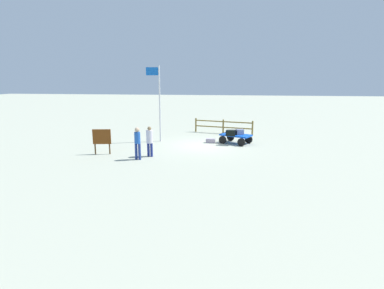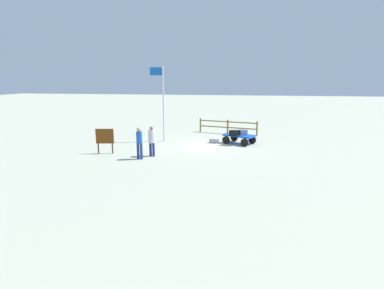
# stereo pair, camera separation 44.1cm
# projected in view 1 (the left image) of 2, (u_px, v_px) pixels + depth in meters

# --- Properties ---
(ground_plane) EXTENTS (120.00, 120.00, 0.00)m
(ground_plane) POSITION_uv_depth(u_px,v_px,m) (204.00, 145.00, 19.79)
(ground_plane) COLOR #A9AE98
(luggage_cart) EXTENTS (2.21, 1.93, 0.61)m
(luggage_cart) POSITION_uv_depth(u_px,v_px,m) (235.00, 137.00, 20.31)
(luggage_cart) COLOR blue
(luggage_cart) RESTS_ON ground
(suitcase_tan) EXTENTS (0.53, 0.47, 0.35)m
(suitcase_tan) POSITION_uv_depth(u_px,v_px,m) (240.00, 132.00, 20.17)
(suitcase_tan) COLOR gray
(suitcase_tan) RESTS_ON luggage_cart
(suitcase_dark) EXTENTS (0.61, 0.43, 0.29)m
(suitcase_dark) POSITION_uv_depth(u_px,v_px,m) (232.00, 132.00, 20.19)
(suitcase_dark) COLOR black
(suitcase_dark) RESTS_ON luggage_cart
(suitcase_olive) EXTENTS (0.61, 0.39, 0.36)m
(suitcase_olive) POSITION_uv_depth(u_px,v_px,m) (231.00, 133.00, 19.74)
(suitcase_olive) COLOR black
(suitcase_olive) RESTS_ON luggage_cart
(suitcase_maroon) EXTENTS (0.62, 0.33, 0.28)m
(suitcase_maroon) POSITION_uv_depth(u_px,v_px,m) (211.00, 141.00, 20.54)
(suitcase_maroon) COLOR gray
(suitcase_maroon) RESTS_ON ground
(worker_lead) EXTENTS (0.47, 0.47, 1.67)m
(worker_lead) POSITION_uv_depth(u_px,v_px,m) (150.00, 139.00, 16.81)
(worker_lead) COLOR navy
(worker_lead) RESTS_ON ground
(worker_trailing) EXTENTS (0.37, 0.37, 1.72)m
(worker_trailing) POSITION_uv_depth(u_px,v_px,m) (137.00, 141.00, 16.16)
(worker_trailing) COLOR navy
(worker_trailing) RESTS_ON ground
(flagpole) EXTENTS (0.92, 0.10, 5.03)m
(flagpole) POSITION_uv_depth(u_px,v_px,m) (158.00, 98.00, 20.48)
(flagpole) COLOR silver
(flagpole) RESTS_ON ground
(signboard) EXTENTS (1.01, 0.23, 1.43)m
(signboard) POSITION_uv_depth(u_px,v_px,m) (102.00, 138.00, 17.33)
(signboard) COLOR #4C3319
(signboard) RESTS_ON ground
(wooden_fence) EXTENTS (4.53, 1.21, 1.10)m
(wooden_fence) POSITION_uv_depth(u_px,v_px,m) (223.00, 125.00, 23.90)
(wooden_fence) COLOR brown
(wooden_fence) RESTS_ON ground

